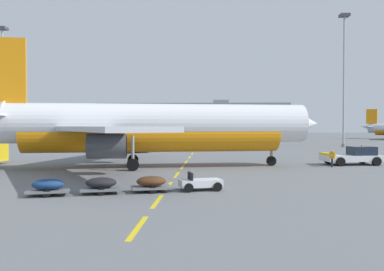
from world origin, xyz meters
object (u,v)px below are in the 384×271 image
apron_light_mast_far (344,65)px  apron_light_mast_near (3,72)px  ground_crew_worker (332,157)px  airliner_foreground (148,127)px  ground_power_truck (131,142)px  pushback_tug (354,156)px  baggage_train (127,184)px

apron_light_mast_far → apron_light_mast_near: bearing=-176.8°
ground_crew_worker → apron_light_mast_far: size_ratio=0.07×
ground_crew_worker → airliner_foreground: bearing=-175.8°
ground_power_truck → ground_crew_worker: ground_power_truck is taller
apron_light_mast_near → pushback_tug: bearing=-31.2°
baggage_train → apron_light_mast_near: size_ratio=0.51×
pushback_tug → apron_light_mast_near: bearing=148.8°
ground_power_truck → apron_light_mast_near: size_ratio=0.30×
pushback_tug → apron_light_mast_near: apron_light_mast_near is taller
ground_power_truck → baggage_train: 37.13m
airliner_foreground → ground_crew_worker: 18.33m
airliner_foreground → pushback_tug: (21.04, 4.01, -3.05)m
airliner_foreground → baggage_train: size_ratio=3.00×
ground_power_truck → ground_crew_worker: bearing=-39.9°
pushback_tug → baggage_train: bearing=-136.1°
airliner_foreground → apron_light_mast_near: size_ratio=1.52×
baggage_train → ground_crew_worker: ground_crew_worker is taller
pushback_tug → ground_power_truck: (-26.90, 17.29, 0.74)m
pushback_tug → apron_light_mast_near: 65.29m
airliner_foreground → baggage_train: bearing=-85.7°
ground_crew_worker → ground_power_truck: bearing=140.1°
apron_light_mast_far → ground_crew_worker: bearing=-108.7°
pushback_tug → apron_light_mast_near: size_ratio=0.28×
pushback_tug → ground_power_truck: ground_power_truck is taller
airliner_foreground → ground_power_truck: (-5.86, 21.29, -2.30)m
airliner_foreground → baggage_train: 15.57m
baggage_train → apron_light_mast_far: 65.37m
ground_crew_worker → apron_light_mast_near: 64.23m
airliner_foreground → ground_power_truck: airliner_foreground is taller
apron_light_mast_near → apron_light_mast_far: apron_light_mast_far is taller
pushback_tug → baggage_train: pushback_tug is taller
airliner_foreground → apron_light_mast_far: size_ratio=1.36×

